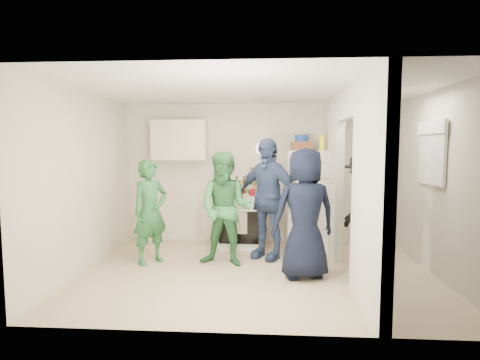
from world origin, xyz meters
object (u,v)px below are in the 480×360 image
object	(u,v)px
stove	(240,220)
person_nook	(366,213)
fridge	(307,200)
person_navy	(305,213)
blue_bowl	(302,138)
person_green_left	(150,212)
person_denim	(267,199)
person_green_center	(226,209)
wicker_basket	(302,146)
yellow_cup_stack_top	(322,143)

from	to	relation	value
stove	person_nook	world-z (taller)	person_nook
fridge	person_navy	xyz separation A→B (m)	(-0.20, -1.48, 0.03)
stove	person_navy	size ratio (longest dim) A/B	0.53
blue_bowl	person_green_left	size ratio (longest dim) A/B	0.16
blue_bowl	person_green_left	bearing A→B (deg)	-155.82
person_denim	person_navy	size ratio (longest dim) A/B	1.08
person_denim	person_green_center	bearing A→B (deg)	-114.45
fridge	person_green_center	bearing A→B (deg)	-141.71
stove	wicker_basket	bearing A→B (deg)	1.09
fridge	person_green_left	distance (m)	2.62
person_denim	wicker_basket	bearing A→B (deg)	81.28
yellow_cup_stack_top	person_green_center	world-z (taller)	yellow_cup_stack_top
stove	person_nook	distance (m)	2.25
person_green_center	person_denim	distance (m)	0.73
stove	yellow_cup_stack_top	world-z (taller)	yellow_cup_stack_top
yellow_cup_stack_top	person_navy	xyz separation A→B (m)	(-0.42, -1.38, -0.93)
fridge	yellow_cup_stack_top	bearing A→B (deg)	-24.44
person_green_center	person_nook	world-z (taller)	person_nook
fridge	person_green_left	xyz separation A→B (m)	(-2.42, -0.99, -0.06)
person_green_left	person_denim	xyz separation A→B (m)	(1.73, 0.37, 0.16)
person_nook	person_navy	bearing A→B (deg)	-88.19
fridge	person_nook	xyz separation A→B (m)	(0.64, -1.28, 0.00)
wicker_basket	person_green_left	xyz separation A→B (m)	(-2.32, -1.04, -0.97)
blue_bowl	person_denim	size ratio (longest dim) A/B	0.13
fridge	blue_bowl	bearing A→B (deg)	153.43
person_green_left	wicker_basket	bearing A→B (deg)	-24.48
fridge	person_denim	world-z (taller)	person_denim
blue_bowl	yellow_cup_stack_top	bearing A→B (deg)	-25.11
person_green_left	person_navy	world-z (taller)	person_navy
fridge	person_navy	distance (m)	1.49
person_green_left	person_navy	bearing A→B (deg)	-61.09
person_green_left	person_nook	bearing A→B (deg)	-54.01
blue_bowl	person_navy	distance (m)	1.84
person_green_center	person_denim	bearing A→B (deg)	43.23
blue_bowl	person_nook	distance (m)	1.84
stove	person_green_center	xyz separation A→B (m)	(-0.14, -1.05, 0.37)
yellow_cup_stack_top	stove	bearing A→B (deg)	174.57
yellow_cup_stack_top	wicker_basket	bearing A→B (deg)	154.89
person_denim	person_navy	world-z (taller)	person_denim
blue_bowl	person_denim	bearing A→B (deg)	-131.09
blue_bowl	person_navy	xyz separation A→B (m)	(-0.10, -1.53, -1.01)
stove	person_denim	distance (m)	0.93
fridge	person_green_left	bearing A→B (deg)	-157.72
yellow_cup_stack_top	person_denim	bearing A→B (deg)	-149.98
person_navy	person_green_center	bearing A→B (deg)	-37.16
person_navy	blue_bowl	bearing A→B (deg)	-107.96
wicker_basket	person_green_left	world-z (taller)	wicker_basket
wicker_basket	person_nook	bearing A→B (deg)	-60.83
yellow_cup_stack_top	person_navy	distance (m)	1.72
wicker_basket	person_navy	xyz separation A→B (m)	(-0.10, -1.53, -0.88)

